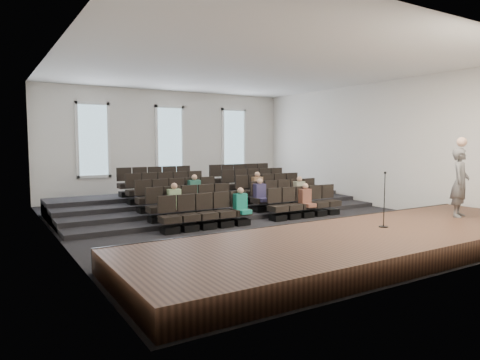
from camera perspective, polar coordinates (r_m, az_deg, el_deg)
ground at (r=14.48m, az=1.33°, el=-5.32°), size 14.00×14.00×0.00m
ceiling at (r=14.45m, az=1.38°, el=14.62°), size 12.00×14.00×0.02m
wall_back at (r=20.50m, az=-9.40°, el=4.69°), size 12.00×0.04×5.00m
wall_front at (r=9.18m, az=25.95°, el=3.85°), size 12.00×0.04×5.00m
wall_left at (r=12.08m, az=-23.44°, el=4.12°), size 0.04×14.00×5.00m
wall_right at (r=18.23m, az=17.50°, el=4.48°), size 0.04×14.00×5.00m
stage at (r=10.61m, az=16.61°, el=-8.02°), size 11.80×3.60×0.50m
stage_lip at (r=11.83m, az=10.18°, el=-6.53°), size 11.80×0.06×0.52m
risers at (r=17.17m, az=-4.43°, el=-3.04°), size 11.80×4.80×0.60m
seating_rows at (r=15.68m, az=-1.72°, el=-2.01°), size 6.80×4.70×1.67m
windows at (r=20.43m, az=-9.34°, el=5.25°), size 8.44×0.10×3.24m
audience at (r=14.88m, az=1.28°, el=-1.81°), size 5.45×2.64×1.10m
speaker at (r=13.56m, az=27.28°, el=-0.31°), size 0.83×0.69×1.95m
mic_stand at (r=11.25m, az=18.65°, el=-3.89°), size 0.23×0.23×1.39m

